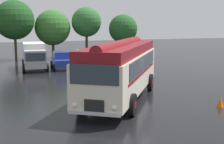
# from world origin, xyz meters

# --- Properties ---
(ground_plane) EXTENTS (120.00, 120.00, 0.00)m
(ground_plane) POSITION_xyz_m (0.00, 0.00, 0.00)
(ground_plane) COLOR black
(vintage_bus) EXTENTS (7.89, 9.60, 3.49)m
(vintage_bus) POSITION_xyz_m (-0.11, 0.46, 1.89)
(vintage_bus) COLOR silver
(vintage_bus) RESTS_ON ground
(car_near_left) EXTENTS (2.22, 4.33, 1.66)m
(car_near_left) POSITION_xyz_m (-0.79, 14.02, 0.85)
(car_near_left) COLOR navy
(car_near_left) RESTS_ON ground
(car_mid_left) EXTENTS (1.97, 4.20, 1.66)m
(car_mid_left) POSITION_xyz_m (1.93, 14.82, 0.85)
(car_mid_left) COLOR #B7BABF
(car_mid_left) RESTS_ON ground
(box_van) EXTENTS (2.66, 5.90, 2.50)m
(box_van) POSITION_xyz_m (-3.32, 14.78, 1.36)
(box_van) COLOR silver
(box_van) RESTS_ON ground
(tree_left_of_centre) EXTENTS (4.68, 4.68, 7.13)m
(tree_left_of_centre) POSITION_xyz_m (-4.51, 22.95, 4.87)
(tree_left_of_centre) COLOR #4C3823
(tree_left_of_centre) RESTS_ON ground
(tree_centre) EXTENTS (4.41, 4.41, 6.08)m
(tree_centre) POSITION_xyz_m (0.06, 23.21, 3.96)
(tree_centre) COLOR #4C3823
(tree_centre) RESTS_ON ground
(tree_right_of_centre) EXTENTS (3.78, 3.78, 6.45)m
(tree_right_of_centre) POSITION_xyz_m (4.33, 22.69, 4.57)
(tree_right_of_centre) COLOR #4C3823
(tree_right_of_centre) RESTS_ON ground
(tree_far_right) EXTENTS (3.70, 3.70, 5.54)m
(tree_far_right) POSITION_xyz_m (8.89, 21.35, 3.67)
(tree_far_right) COLOR #4C3823
(tree_far_right) RESTS_ON ground
(traffic_cone) EXTENTS (0.36, 0.36, 0.55)m
(traffic_cone) POSITION_xyz_m (4.18, -3.00, 0.28)
(traffic_cone) COLOR orange
(traffic_cone) RESTS_ON ground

